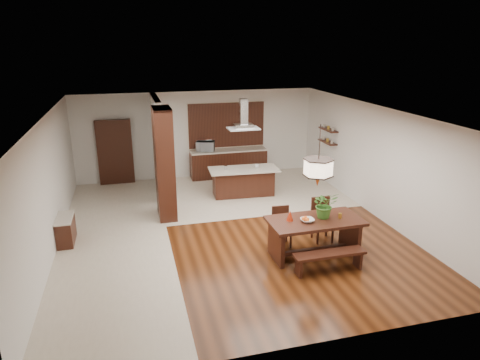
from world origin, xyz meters
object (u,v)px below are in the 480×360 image
object	(u,v)px
fruit_bowl	(307,220)
microwave	(205,146)
hallway_console	(66,230)
range_hood	(243,114)
dining_chair_left	(282,227)
dining_bench	(329,262)
kitchen_island	(243,181)
island_cup	(257,166)
dining_chair_right	(323,220)
dining_table	(315,229)
foliage_plant	(325,205)
pendant_lantern	(319,156)

from	to	relation	value
fruit_bowl	microwave	world-z (taller)	microwave
hallway_console	range_hood	bearing A→B (deg)	23.11
dining_chair_left	microwave	xyz separation A→B (m)	(-0.75, 5.44, 0.66)
microwave	dining_bench	bearing A→B (deg)	-62.70
kitchen_island	island_cup	world-z (taller)	island_cup
dining_chair_right	dining_table	bearing A→B (deg)	-125.66
foliage_plant	kitchen_island	xyz separation A→B (m)	(-0.71, 4.01, -0.70)
dining_chair_right	hallway_console	bearing A→B (deg)	169.20
dining_chair_right	fruit_bowl	world-z (taller)	dining_chair_right
dining_bench	kitchen_island	world-z (taller)	kitchen_island
dining_chair_left	kitchen_island	world-z (taller)	dining_chair_left
dining_bench	foliage_plant	xyz separation A→B (m)	(0.22, 0.78, 0.92)
dining_bench	pendant_lantern	size ratio (longest dim) A/B	1.14
dining_chair_right	fruit_bowl	size ratio (longest dim) A/B	3.59
pendant_lantern	foliage_plant	world-z (taller)	pendant_lantern
dining_chair_right	range_hood	world-z (taller)	range_hood
dining_bench	dining_chair_right	size ratio (longest dim) A/B	1.48
dining_bench	kitchen_island	xyz separation A→B (m)	(-0.50, 4.79, 0.22)
island_cup	range_hood	bearing A→B (deg)	170.55
hallway_console	kitchen_island	xyz separation A→B (m)	(4.81, 2.05, 0.12)
pendant_lantern	microwave	world-z (taller)	pendant_lantern
dining_chair_left	foliage_plant	world-z (taller)	foliage_plant
dining_chair_left	kitchen_island	bearing A→B (deg)	93.18
foliage_plant	island_cup	bearing A→B (deg)	94.53
pendant_lantern	microwave	distance (m)	6.28
dining_chair_right	kitchen_island	distance (m)	3.58
range_hood	dining_table	bearing A→B (deg)	-83.21
dining_table	dining_chair_left	size ratio (longest dim) A/B	2.25
island_cup	kitchen_island	bearing A→B (deg)	171.04
fruit_bowl	microwave	bearing A→B (deg)	99.74
dining_table	microwave	bearing A→B (deg)	101.81
range_hood	island_cup	xyz separation A→B (m)	(0.40, -0.07, -1.56)
dining_chair_left	foliage_plant	xyz separation A→B (m)	(0.74, -0.55, 0.68)
dining_chair_right	dining_bench	bearing A→B (deg)	-106.93
dining_bench	foliage_plant	distance (m)	1.23
dining_chair_right	pendant_lantern	world-z (taller)	pendant_lantern
dining_bench	pendant_lantern	distance (m)	2.16
hallway_console	range_hood	xyz separation A→B (m)	(4.81, 2.05, 2.15)
pendant_lantern	kitchen_island	distance (m)	4.48
dining_chair_left	island_cup	xyz separation A→B (m)	(0.43, 3.40, 0.45)
dining_chair_left	range_hood	xyz separation A→B (m)	(0.03, 3.46, 2.01)
dining_bench	dining_chair_left	world-z (taller)	dining_chair_left
dining_chair_left	dining_chair_right	distance (m)	1.01
fruit_bowl	range_hood	xyz separation A→B (m)	(-0.27, 4.14, 1.59)
dining_table	kitchen_island	distance (m)	4.10
dining_table	island_cup	bearing A→B (deg)	91.19
island_cup	microwave	distance (m)	2.37
foliage_plant	range_hood	world-z (taller)	range_hood
hallway_console	foliage_plant	distance (m)	5.92
hallway_console	dining_table	world-z (taller)	dining_table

